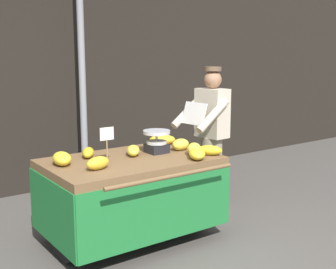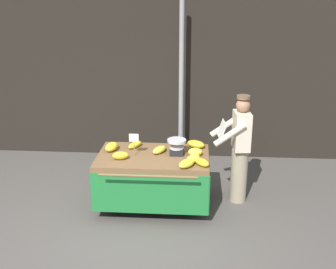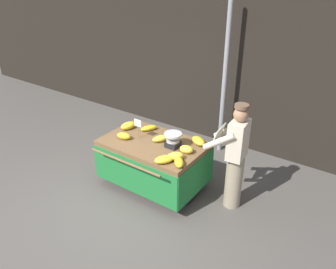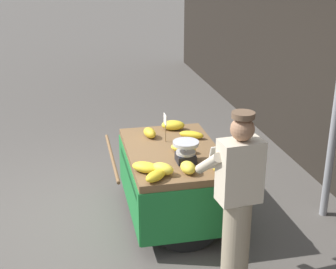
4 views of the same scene
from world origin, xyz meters
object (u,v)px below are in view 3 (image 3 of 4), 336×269
banana_bunch_0 (175,156)px  banana_bunch_8 (186,149)px  banana_bunch_1 (164,159)px  banana_bunch_3 (128,126)px  banana_cart (153,154)px  banana_bunch_7 (179,162)px  street_pole (225,78)px  banana_bunch_4 (161,138)px  vendor_person (235,157)px  weighing_scale (173,140)px  banana_bunch_5 (124,136)px  banana_bunch_6 (198,141)px  banana_bunch_2 (149,128)px  price_sign (138,125)px

banana_bunch_0 → banana_bunch_8: (0.02, 0.26, -0.00)m
banana_bunch_1 → banana_bunch_3: size_ratio=1.01×
banana_cart → banana_bunch_0: banana_bunch_0 is taller
banana_bunch_3 → banana_bunch_8: size_ratio=1.39×
banana_bunch_1 → banana_bunch_7: banana_bunch_1 is taller
banana_bunch_3 → street_pole: bearing=58.9°
banana_bunch_3 → banana_bunch_7: 1.46m
banana_bunch_4 → vendor_person: 1.23m
weighing_scale → banana_bunch_7: weighing_scale is taller
banana_cart → banana_bunch_5: (-0.45, -0.19, 0.29)m
street_pole → banana_bunch_1: (0.17, -2.19, -0.63)m
banana_bunch_1 → banana_bunch_6: bearing=80.9°
banana_bunch_0 → banana_bunch_8: same height
banana_cart → banana_bunch_6: bearing=30.0°
banana_bunch_2 → banana_bunch_7: (1.04, -0.64, 0.00)m
banana_bunch_3 → price_sign: bearing=-25.6°
street_pole → banana_bunch_4: (-0.25, -1.69, -0.63)m
street_pole → banana_cart: 2.03m
banana_bunch_2 → banana_cart: bearing=-43.2°
weighing_scale → banana_bunch_1: (0.16, -0.46, -0.07)m
banana_bunch_8 → vendor_person: (0.67, 0.29, -0.04)m
banana_bunch_5 → banana_bunch_6: banana_bunch_5 is taller
weighing_scale → banana_bunch_2: bearing=160.3°
banana_bunch_8 → banana_bunch_2: bearing=163.3°
banana_bunch_1 → banana_bunch_0: bearing=60.2°
price_sign → banana_bunch_7: size_ratio=1.33×
banana_bunch_8 → weighing_scale: bearing=171.0°
banana_cart → banana_bunch_2: bearing=136.8°
banana_bunch_7 → banana_bunch_2: bearing=148.5°
banana_bunch_6 → banana_bunch_2: bearing=-175.8°
banana_bunch_3 → weighing_scale: bearing=-4.8°
street_pole → banana_bunch_7: (0.38, -2.13, -0.63)m
banana_bunch_6 → banana_bunch_8: 0.35m
banana_bunch_1 → banana_bunch_2: (-0.82, 0.70, -0.01)m
banana_bunch_1 → banana_bunch_5: 0.98m
banana_bunch_3 → banana_bunch_8: same height
street_pole → banana_bunch_1: bearing=-85.6°
banana_bunch_6 → banana_bunch_8: bearing=-91.3°
banana_cart → price_sign: price_sign is taller
banana_bunch_2 → banana_bunch_5: bearing=-106.0°
banana_bunch_1 → banana_bunch_7: (0.22, 0.06, -0.00)m
vendor_person → banana_bunch_1: bearing=-138.1°
banana_bunch_5 → banana_bunch_8: (1.08, 0.21, 0.00)m
banana_bunch_8 → banana_bunch_5: bearing=-169.1°
banana_bunch_5 → banana_bunch_7: size_ratio=0.92×
weighing_scale → price_sign: size_ratio=0.82×
banana_bunch_2 → banana_bunch_3: bearing=-155.6°
vendor_person → banana_cart: bearing=-166.8°
street_pole → banana_bunch_6: bearing=-78.4°
price_sign → banana_bunch_2: bearing=96.3°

